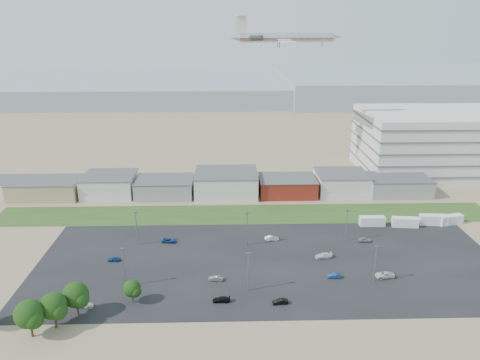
{
  "coord_description": "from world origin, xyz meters",
  "views": [
    {
      "loc": [
        -5.3,
        -87.77,
        59.91
      ],
      "look_at": [
        -2.35,
        22.0,
        22.09
      ],
      "focal_mm": 35.0,
      "sensor_mm": 36.0,
      "label": 1
    }
  ],
  "objects_px": {
    "parked_car_4": "(216,278)",
    "parked_car_9": "(169,240)",
    "parked_car_1": "(335,276)",
    "parked_car_11": "(272,238)",
    "parked_car_5": "(114,259)",
    "parked_car_8": "(365,240)",
    "parked_car_10": "(85,305)",
    "parked_car_0": "(385,275)",
    "parked_car_3": "(221,299)",
    "box_trailer_a": "(372,221)",
    "parked_car_12": "(323,256)",
    "airliner": "(287,38)",
    "parked_car_13": "(280,301)"
  },
  "relations": [
    {
      "from": "parked_car_11",
      "to": "parked_car_1",
      "type": "bearing_deg",
      "value": -153.09
    },
    {
      "from": "parked_car_4",
      "to": "parked_car_8",
      "type": "height_order",
      "value": "parked_car_8"
    },
    {
      "from": "box_trailer_a",
      "to": "parked_car_13",
      "type": "distance_m",
      "value": 52.41
    },
    {
      "from": "parked_car_8",
      "to": "parked_car_12",
      "type": "height_order",
      "value": "parked_car_12"
    },
    {
      "from": "box_trailer_a",
      "to": "parked_car_0",
      "type": "relative_size",
      "value": 1.63
    },
    {
      "from": "parked_car_1",
      "to": "parked_car_8",
      "type": "distance_m",
      "value": 23.11
    },
    {
      "from": "parked_car_1",
      "to": "parked_car_10",
      "type": "relative_size",
      "value": 0.91
    },
    {
      "from": "parked_car_8",
      "to": "parked_car_10",
      "type": "relative_size",
      "value": 1.01
    },
    {
      "from": "parked_car_3",
      "to": "parked_car_10",
      "type": "relative_size",
      "value": 1.04
    },
    {
      "from": "parked_car_5",
      "to": "parked_car_11",
      "type": "xyz_separation_m",
      "value": [
        42.39,
        11.02,
        0.1
      ]
    },
    {
      "from": "parked_car_8",
      "to": "parked_car_9",
      "type": "distance_m",
      "value": 55.61
    },
    {
      "from": "parked_car_4",
      "to": "parked_car_3",
      "type": "bearing_deg",
      "value": 15.68
    },
    {
      "from": "parked_car_9",
      "to": "parked_car_10",
      "type": "bearing_deg",
      "value": 162.54
    },
    {
      "from": "parked_car_1",
      "to": "box_trailer_a",
      "type": "bearing_deg",
      "value": 151.54
    },
    {
      "from": "airliner",
      "to": "parked_car_11",
      "type": "bearing_deg",
      "value": -103.24
    },
    {
      "from": "airliner",
      "to": "parked_car_1",
      "type": "distance_m",
      "value": 94.49
    },
    {
      "from": "airliner",
      "to": "parked_car_4",
      "type": "bearing_deg",
      "value": -111.52
    },
    {
      "from": "parked_car_1",
      "to": "parked_car_11",
      "type": "height_order",
      "value": "parked_car_11"
    },
    {
      "from": "parked_car_1",
      "to": "parked_car_9",
      "type": "relative_size",
      "value": 0.85
    },
    {
      "from": "box_trailer_a",
      "to": "parked_car_13",
      "type": "height_order",
      "value": "box_trailer_a"
    },
    {
      "from": "parked_car_4",
      "to": "parked_car_12",
      "type": "relative_size",
      "value": 0.78
    },
    {
      "from": "parked_car_9",
      "to": "parked_car_11",
      "type": "relative_size",
      "value": 1.02
    },
    {
      "from": "parked_car_3",
      "to": "parked_car_9",
      "type": "relative_size",
      "value": 0.97
    },
    {
      "from": "parked_car_4",
      "to": "parked_car_10",
      "type": "bearing_deg",
      "value": -63.84
    },
    {
      "from": "parked_car_8",
      "to": "parked_car_10",
      "type": "bearing_deg",
      "value": 111.29
    },
    {
      "from": "parked_car_0",
      "to": "parked_car_3",
      "type": "xyz_separation_m",
      "value": [
        -39.92,
        -9.41,
        -0.08
      ]
    },
    {
      "from": "parked_car_3",
      "to": "parked_car_0",
      "type": "bearing_deg",
      "value": 103.63
    },
    {
      "from": "parked_car_10",
      "to": "parked_car_13",
      "type": "distance_m",
      "value": 43.07
    },
    {
      "from": "parked_car_13",
      "to": "parked_car_11",
      "type": "bearing_deg",
      "value": 172.6
    },
    {
      "from": "box_trailer_a",
      "to": "parked_car_1",
      "type": "relative_size",
      "value": 2.23
    },
    {
      "from": "parked_car_11",
      "to": "parked_car_5",
      "type": "bearing_deg",
      "value": 98.79
    },
    {
      "from": "airliner",
      "to": "parked_car_4",
      "type": "distance_m",
      "value": 98.03
    },
    {
      "from": "parked_car_0",
      "to": "parked_car_12",
      "type": "relative_size",
      "value": 1.04
    },
    {
      "from": "parked_car_1",
      "to": "parked_car_5",
      "type": "bearing_deg",
      "value": -97.59
    },
    {
      "from": "parked_car_4",
      "to": "parked_car_11",
      "type": "height_order",
      "value": "parked_car_11"
    },
    {
      "from": "parked_car_3",
      "to": "parked_car_12",
      "type": "height_order",
      "value": "parked_car_12"
    },
    {
      "from": "box_trailer_a",
      "to": "parked_car_12",
      "type": "height_order",
      "value": "box_trailer_a"
    },
    {
      "from": "parked_car_8",
      "to": "parked_car_12",
      "type": "bearing_deg",
      "value": 122.02
    },
    {
      "from": "parked_car_0",
      "to": "parked_car_8",
      "type": "height_order",
      "value": "parked_car_0"
    },
    {
      "from": "parked_car_0",
      "to": "parked_car_4",
      "type": "distance_m",
      "value": 41.39
    },
    {
      "from": "airliner",
      "to": "parked_car_9",
      "type": "xyz_separation_m",
      "value": [
        -38.77,
        -57.68,
        -53.0
      ]
    },
    {
      "from": "parked_car_1",
      "to": "parked_car_9",
      "type": "bearing_deg",
      "value": -113.05
    },
    {
      "from": "parked_car_4",
      "to": "parked_car_9",
      "type": "height_order",
      "value": "parked_car_4"
    },
    {
      "from": "airliner",
      "to": "parked_car_10",
      "type": "height_order",
      "value": "airliner"
    },
    {
      "from": "parked_car_12",
      "to": "parked_car_5",
      "type": "bearing_deg",
      "value": -96.92
    },
    {
      "from": "box_trailer_a",
      "to": "parked_car_3",
      "type": "relative_size",
      "value": 1.95
    },
    {
      "from": "parked_car_10",
      "to": "parked_car_11",
      "type": "xyz_separation_m",
      "value": [
        44.08,
        31.63,
        0.11
      ]
    },
    {
      "from": "parked_car_8",
      "to": "parked_car_3",
      "type": "bearing_deg",
      "value": 123.66
    },
    {
      "from": "airliner",
      "to": "parked_car_3",
      "type": "height_order",
      "value": "airliner"
    },
    {
      "from": "parked_car_1",
      "to": "parked_car_12",
      "type": "distance_m",
      "value": 10.2
    }
  ]
}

